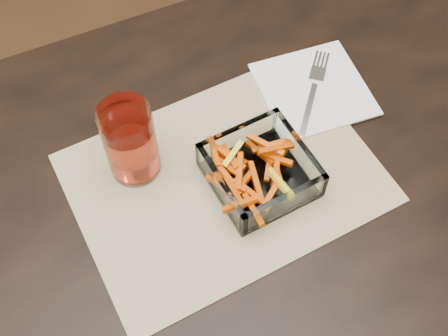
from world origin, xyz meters
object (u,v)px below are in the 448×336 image
Objects in this scene: dining_table at (207,252)px; fork at (314,89)px; glass_bowl at (260,172)px; tumbler at (131,144)px.

dining_table is 0.32m from fork.
fork is (0.27, 0.15, 0.10)m from dining_table.
glass_bowl is 0.20m from fork.
fork is at bearing 35.78° from glass_bowl.
fork is at bearing 30.08° from dining_table.
glass_bowl reaches higher than fork.
dining_table is 0.22m from tumbler.
dining_table is at bearing -68.90° from tumbler.
tumbler reaches higher than dining_table.
glass_bowl is 1.01× the size of fork.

